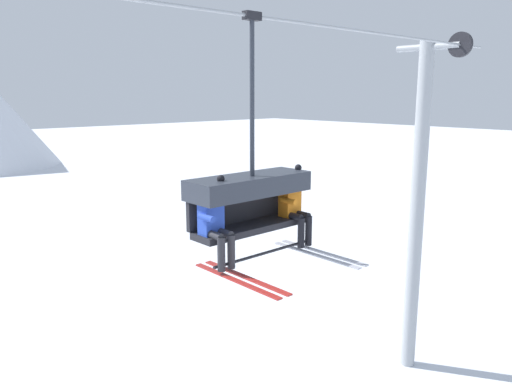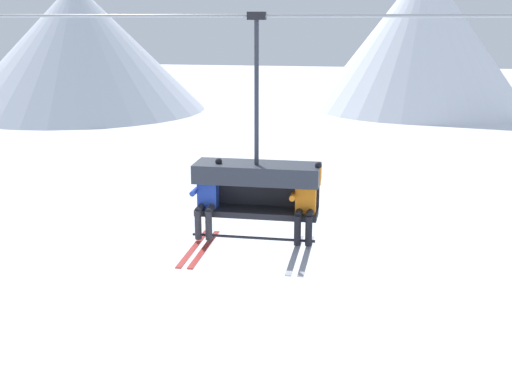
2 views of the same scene
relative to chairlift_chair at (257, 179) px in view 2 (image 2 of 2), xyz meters
The scene contains 6 objects.
mountain_peak_west 50.58m from the chairlift_chair, 118.26° to the left, with size 22.11×22.11×11.11m.
mountain_peak_central 51.01m from the chairlift_chair, 83.17° to the left, with size 19.20×19.20×12.79m.
lift_cable 3.15m from the chairlift_chair, behind, with size 18.23×0.05×0.05m.
chairlift_chair is the anchor object (origin of this frame).
skier_blue 0.88m from the chairlift_chair, 165.08° to the right, with size 0.48×1.70×1.34m.
skier_orange 0.89m from the chairlift_chair, 14.81° to the right, with size 0.48×1.70×1.34m.
Camera 2 is at (3.02, -10.66, 8.19)m, focal length 45.00 mm.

